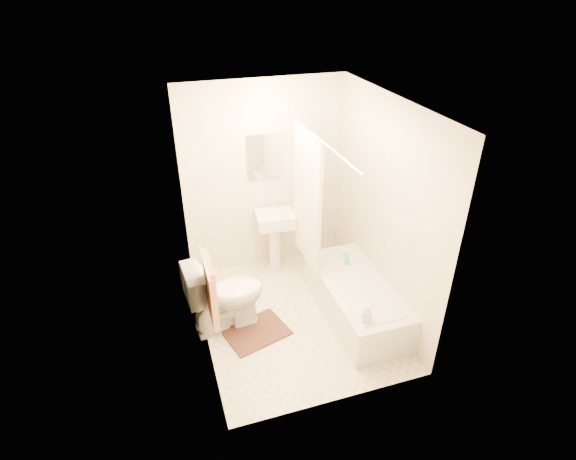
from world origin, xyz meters
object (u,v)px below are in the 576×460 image
object	(u,v)px
toilet	(225,295)
sink	(275,239)
soap_bottle	(367,313)
bath_mat	(256,332)
bathtub	(355,299)

from	to	relation	value
toilet	sink	bearing A→B (deg)	-47.44
sink	soap_bottle	xyz separation A→B (m)	(0.42, -1.74, 0.08)
toilet	soap_bottle	bearing A→B (deg)	-129.43
bath_mat	soap_bottle	xyz separation A→B (m)	(0.97, -0.63, 0.52)
bathtub	soap_bottle	world-z (taller)	soap_bottle
bath_mat	soap_bottle	distance (m)	1.26
bath_mat	soap_bottle	bearing A→B (deg)	-32.93
bathtub	bath_mat	xyz separation A→B (m)	(-1.14, 0.04, -0.21)
soap_bottle	toilet	bearing A→B (deg)	145.51
sink	soap_bottle	bearing A→B (deg)	-71.00
toilet	bathtub	size ratio (longest dim) A/B	0.54
toilet	soap_bottle	size ratio (longest dim) A/B	4.25
sink	soap_bottle	size ratio (longest dim) A/B	4.57
sink	soap_bottle	world-z (taller)	sink
toilet	bath_mat	world-z (taller)	toilet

